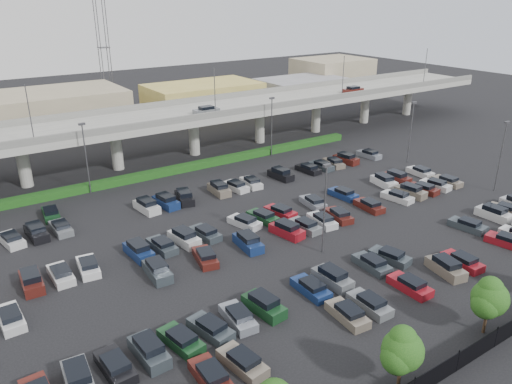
# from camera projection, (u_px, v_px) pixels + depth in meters

# --- Properties ---
(ground) EXTENTS (280.00, 280.00, 0.00)m
(ground) POSITION_uv_depth(u_px,v_px,m) (279.00, 226.00, 61.61)
(ground) COLOR black
(overpass) EXTENTS (150.00, 13.00, 15.80)m
(overpass) POSITION_uv_depth(u_px,v_px,m) (165.00, 120.00, 83.50)
(overpass) COLOR gray
(overpass) RESTS_ON ground
(hedge) EXTENTS (66.00, 1.60, 1.10)m
(hedge) POSITION_uv_depth(u_px,v_px,m) (187.00, 167.00, 80.63)
(hedge) COLOR #1B4313
(hedge) RESTS_ON ground
(fence) EXTENTS (70.00, 0.10, 2.00)m
(fence) POSITION_uv_depth(u_px,v_px,m) (488.00, 343.00, 39.71)
(fence) COLOR black
(fence) RESTS_ON ground
(tree_row) EXTENTS (65.07, 3.66, 5.94)m
(tree_row) POSITION_uv_depth(u_px,v_px,m) (482.00, 303.00, 40.26)
(tree_row) COLOR #332316
(tree_row) RESTS_ON ground
(parked_cars) EXTENTS (63.12, 41.69, 1.67)m
(parked_cars) POSITION_uv_depth(u_px,v_px,m) (291.00, 231.00, 58.83)
(parked_cars) COLOR slate
(parked_cars) RESTS_ON ground
(light_poles) EXTENTS (66.90, 48.38, 10.30)m
(light_poles) POSITION_uv_depth(u_px,v_px,m) (242.00, 181.00, 58.68)
(light_poles) COLOR #49484D
(light_poles) RESTS_ON ground
(distant_buildings) EXTENTS (138.00, 24.00, 9.00)m
(distant_buildings) POSITION_uv_depth(u_px,v_px,m) (162.00, 101.00, 114.18)
(distant_buildings) COLOR gray
(distant_buildings) RESTS_ON ground
(comm_tower) EXTENTS (2.40, 2.40, 30.00)m
(comm_tower) POSITION_uv_depth(u_px,v_px,m) (103.00, 45.00, 114.78)
(comm_tower) COLOR #49484D
(comm_tower) RESTS_ON ground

